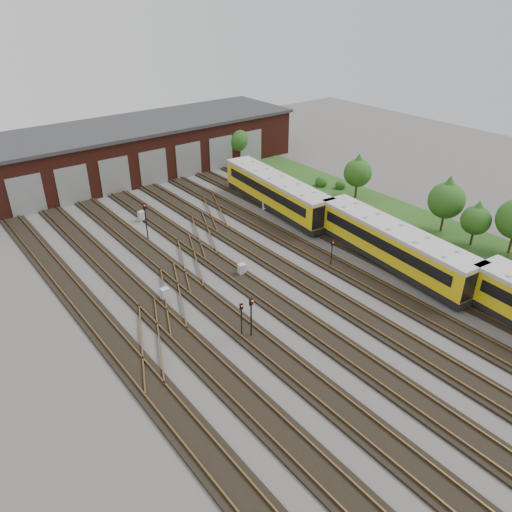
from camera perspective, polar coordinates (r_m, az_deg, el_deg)
ground at (r=37.78m, az=8.95°, el=-7.36°), size 120.00×120.00×0.00m
track_network at (r=37.94m, az=8.14°, el=-6.93°), size 30.40×70.00×0.33m
maintenance_shed at (r=67.22m, az=-16.42°, el=11.23°), size 51.00×12.50×6.35m
grass_verge at (r=56.31m, az=15.22°, el=4.60°), size 8.00×55.00×0.05m
metro_train at (r=45.03m, az=15.42°, el=1.27°), size 4.54×48.71×3.41m
signal_mast_0 at (r=34.55m, az=-0.56°, el=-6.50°), size 0.31×0.29×3.27m
signal_mast_1 at (r=34.83m, az=-1.68°, el=-6.83°), size 0.24×0.23×2.78m
signal_mast_2 at (r=49.00m, az=-12.51°, el=4.38°), size 0.31×0.29×3.83m
signal_mast_3 at (r=44.00m, az=8.68°, el=0.68°), size 0.24×0.22×2.50m
relay_cabinet_0 at (r=40.00m, az=-10.36°, el=-4.33°), size 0.67×0.57×1.08m
relay_cabinet_1 at (r=54.05m, az=-12.94°, el=4.46°), size 0.71×0.62×1.07m
relay_cabinet_2 at (r=42.72m, az=-1.62°, el=-1.56°), size 0.68×0.59×1.04m
relay_cabinet_3 at (r=55.52m, az=1.09°, el=5.81°), size 0.70×0.64×0.96m
relay_cabinet_4 at (r=56.20m, az=6.60°, el=5.93°), size 0.72×0.65×1.00m
tree_0 at (r=70.16m, az=-2.41°, el=13.55°), size 3.57×3.57×5.91m
tree_1 at (r=58.90m, az=11.59°, el=9.65°), size 3.22×3.22×5.33m
tree_2 at (r=52.46m, az=21.02°, el=6.39°), size 3.58×3.58×5.93m
tree_3 at (r=50.93m, az=23.90°, el=4.10°), size 2.77×2.77×4.58m
bush_1 at (r=62.72m, az=7.47°, el=8.56°), size 1.50×1.50×1.50m
bush_2 at (r=62.25m, az=9.64°, el=8.14°), size 1.28×1.28×1.28m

